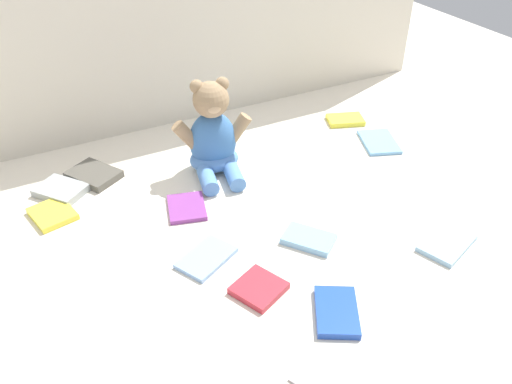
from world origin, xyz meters
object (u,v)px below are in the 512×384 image
object	(u,v)px
teddy_bear	(213,138)
book_case_4	(187,207)
book_case_6	(259,288)
book_case_9	(309,239)
book_case_3	(379,142)
book_case_7	(206,258)
book_case_11	(345,120)
book_case_10	(53,214)
book_case_0	(61,190)
book_case_8	(94,175)
book_case_1	(447,243)
book_case_2	(337,312)

from	to	relation	value
teddy_bear	book_case_4	size ratio (longest dim) A/B	2.32
book_case_6	book_case_9	size ratio (longest dim) A/B	0.81
book_case_3	book_case_7	bearing A→B (deg)	-139.92
book_case_11	book_case_10	bearing A→B (deg)	-65.72
book_case_4	book_case_10	bearing A→B (deg)	-7.22
book_case_9	book_case_3	bearing A→B (deg)	176.42
book_case_4	book_case_11	bearing A→B (deg)	-146.85
book_case_0	teddy_bear	bearing A→B (deg)	131.48
book_case_8	book_case_9	world-z (taller)	book_case_8
book_case_1	book_case_9	xyz separation A→B (m)	(-0.27, 0.15, 0.00)
book_case_0	book_case_8	size ratio (longest dim) A/B	0.92
book_case_2	book_case_6	world-z (taller)	same
teddy_bear	book_case_8	world-z (taller)	teddy_bear
teddy_bear	book_case_6	size ratio (longest dim) A/B	2.80
book_case_7	book_case_9	distance (m)	0.23
book_case_2	book_case_9	distance (m)	0.22
book_case_10	book_case_11	xyz separation A→B (m)	(0.91, 0.07, 0.00)
teddy_bear	book_case_11	distance (m)	0.49
book_case_6	book_case_11	size ratio (longest dim) A/B	0.83
book_case_0	book_case_9	bearing A→B (deg)	97.57
book_case_6	book_case_8	distance (m)	0.60
book_case_1	book_case_3	bearing A→B (deg)	140.81
book_case_0	book_case_4	xyz separation A→B (m)	(0.26, -0.21, -0.00)
book_case_1	book_case_3	world-z (taller)	book_case_1
book_case_10	book_case_2	bearing A→B (deg)	-65.90
book_case_7	book_case_0	bearing A→B (deg)	-177.15
book_case_2	book_case_1	bearing A→B (deg)	-141.24
book_case_0	book_case_3	size ratio (longest dim) A/B	0.86
book_case_9	book_case_10	distance (m)	0.62
book_case_7	book_case_11	bearing A→B (deg)	93.85
book_case_9	book_case_11	bearing A→B (deg)	-170.47
book_case_4	book_case_10	size ratio (longest dim) A/B	1.04
book_case_1	book_case_8	world-z (taller)	book_case_8
book_case_2	book_case_9	size ratio (longest dim) A/B	1.08
book_case_4	book_case_10	world-z (taller)	book_case_10
book_case_9	book_case_1	bearing A→B (deg)	113.20
book_case_7	book_case_2	bearing A→B (deg)	4.73
book_case_1	book_case_9	world-z (taller)	book_case_9
book_case_1	book_case_6	xyz separation A→B (m)	(-0.44, 0.07, 0.00)
book_case_1	book_case_7	size ratio (longest dim) A/B	1.08
teddy_bear	book_case_0	bearing A→B (deg)	-178.67
book_case_0	book_case_1	distance (m)	0.95
book_case_6	book_case_11	xyz separation A→B (m)	(0.58, 0.52, -0.00)
book_case_0	book_case_2	world-z (taller)	book_case_0
book_case_2	book_case_11	xyz separation A→B (m)	(0.48, 0.64, -0.00)
book_case_1	book_case_7	distance (m)	0.54
book_case_6	book_case_1	bearing A→B (deg)	57.02
book_case_0	book_case_10	bearing A→B (deg)	29.20
book_case_8	book_case_11	bearing A→B (deg)	145.68
book_case_11	book_case_2	bearing A→B (deg)	-16.89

